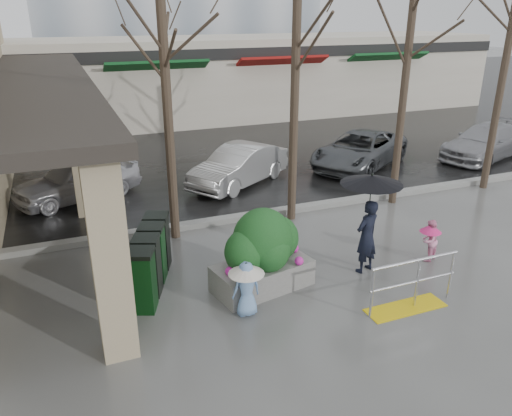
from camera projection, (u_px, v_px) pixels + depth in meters
ground at (315, 291)px, 10.07m from camera, size 120.00×120.00×0.00m
street_asphalt at (136, 107)px, 29.03m from camera, size 120.00×36.00×0.01m
curb at (245, 217)px, 13.49m from camera, size 120.00×0.30×0.15m
canopy_slab at (33, 73)px, 13.96m from camera, size 2.80×18.00×0.25m
pillar_front at (110, 257)px, 7.64m from camera, size 0.55×0.55×3.50m
pillar_back at (81, 153)px, 13.24m from camera, size 0.55×0.55×3.50m
storefront_row at (185, 79)px, 25.51m from camera, size 34.00×6.74×4.00m
handrail at (410, 290)px, 9.36m from camera, size 1.90×0.50×1.03m
tree_west at (162, 20)px, 10.60m from camera, size 3.20×3.20×6.80m
tree_midwest at (297, 12)px, 11.65m from camera, size 3.20×3.20×7.00m
tree_mideast at (411, 27)px, 12.93m from camera, size 3.20×3.20×6.50m
woman at (369, 212)px, 10.35m from camera, size 1.29×1.29×2.21m
child_pink at (430, 238)px, 11.12m from camera, size 0.58×0.53×0.97m
child_blue at (246, 283)px, 9.06m from camera, size 0.67×0.67×1.08m
planter at (263, 251)px, 9.91m from camera, size 2.12×1.36×1.72m
news_boxes at (150, 259)px, 10.03m from camera, size 1.26×2.23×1.23m
car_a at (77, 179)px, 14.75m from camera, size 3.99×2.79×1.26m
car_b at (239, 166)px, 16.00m from camera, size 3.93×3.20×1.26m
car_c at (360, 150)px, 17.85m from camera, size 4.95×4.18×1.26m
car_d at (485, 142)px, 18.91m from camera, size 4.67×3.01×1.26m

